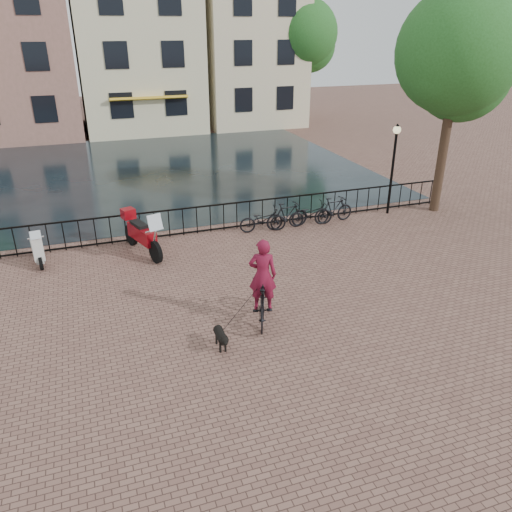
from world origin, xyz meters
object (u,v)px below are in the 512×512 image
object	(u,v)px
cyclist	(263,286)
scooter	(36,243)
lamp_post	(394,154)
motorcycle	(142,230)
dog	(221,338)

from	to	relation	value
cyclist	scooter	xyz separation A→B (m)	(-5.51, 5.56, -0.33)
cyclist	scooter	world-z (taller)	cyclist
lamp_post	motorcycle	size ratio (longest dim) A/B	1.43
scooter	cyclist	bearing A→B (deg)	-53.94
motorcycle	scooter	world-z (taller)	motorcycle
motorcycle	scooter	xyz separation A→B (m)	(-3.23, 0.36, -0.17)
cyclist	motorcycle	size ratio (longest dim) A/B	1.09
dog	scooter	distance (m)	7.61
lamp_post	dog	bearing A→B (deg)	-142.74
lamp_post	motorcycle	xyz separation A→B (m)	(-9.77, -0.72, -1.54)
cyclist	motorcycle	world-z (taller)	cyclist
dog	motorcycle	bearing A→B (deg)	100.03
lamp_post	scooter	distance (m)	13.11
lamp_post	cyclist	bearing A→B (deg)	-141.71
cyclist	lamp_post	bearing A→B (deg)	-120.87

